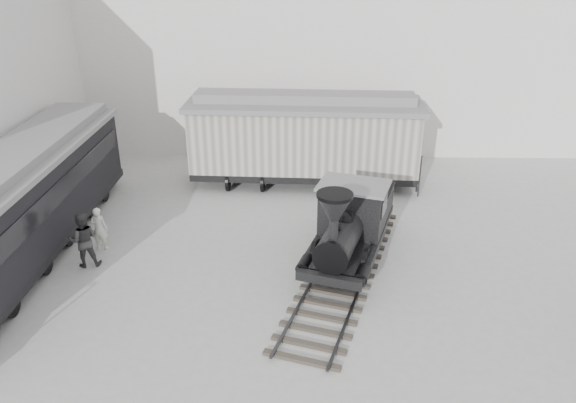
{
  "coord_description": "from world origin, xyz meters",
  "views": [
    {
      "loc": [
        -0.53,
        -12.85,
        9.83
      ],
      "look_at": [
        -0.88,
        4.03,
        2.0
      ],
      "focal_mm": 35.0,
      "sensor_mm": 36.0,
      "label": 1
    }
  ],
  "objects_px": {
    "visitor_b": "(83,240)",
    "locomotive": "(350,229)",
    "boxcar": "(304,137)",
    "visitor_a": "(99,228)",
    "passenger_coach": "(26,201)"
  },
  "relations": [
    {
      "from": "locomotive",
      "to": "visitor_b",
      "type": "height_order",
      "value": "locomotive"
    },
    {
      "from": "passenger_coach",
      "to": "visitor_a",
      "type": "bearing_deg",
      "value": 7.26
    },
    {
      "from": "boxcar",
      "to": "visitor_b",
      "type": "bearing_deg",
      "value": -132.68
    },
    {
      "from": "boxcar",
      "to": "passenger_coach",
      "type": "bearing_deg",
      "value": -143.45
    },
    {
      "from": "passenger_coach",
      "to": "visitor_a",
      "type": "height_order",
      "value": "passenger_coach"
    },
    {
      "from": "visitor_a",
      "to": "visitor_b",
      "type": "height_order",
      "value": "visitor_b"
    },
    {
      "from": "boxcar",
      "to": "visitor_b",
      "type": "xyz_separation_m",
      "value": [
        -7.26,
        -7.22,
        -1.18
      ]
    },
    {
      "from": "visitor_a",
      "to": "visitor_b",
      "type": "distance_m",
      "value": 1.15
    },
    {
      "from": "locomotive",
      "to": "visitor_a",
      "type": "bearing_deg",
      "value": -167.33
    },
    {
      "from": "visitor_b",
      "to": "locomotive",
      "type": "bearing_deg",
      "value": 167.54
    },
    {
      "from": "locomotive",
      "to": "boxcar",
      "type": "xyz_separation_m",
      "value": [
        -1.48,
        6.8,
        0.9
      ]
    },
    {
      "from": "passenger_coach",
      "to": "visitor_a",
      "type": "distance_m",
      "value": 2.53
    },
    {
      "from": "boxcar",
      "to": "passenger_coach",
      "type": "relative_size",
      "value": 0.77
    },
    {
      "from": "boxcar",
      "to": "passenger_coach",
      "type": "xyz_separation_m",
      "value": [
        -9.37,
        -6.35,
        -0.22
      ]
    },
    {
      "from": "visitor_a",
      "to": "locomotive",
      "type": "bearing_deg",
      "value": 178.69
    }
  ]
}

